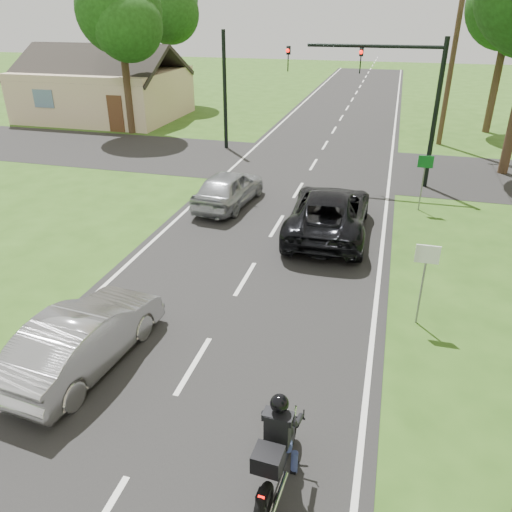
# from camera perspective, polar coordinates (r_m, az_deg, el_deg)

# --- Properties ---
(ground) EXTENTS (140.00, 140.00, 0.00)m
(ground) POSITION_cam_1_polar(r_m,az_deg,el_deg) (11.22, -7.13, -12.30)
(ground) COLOR #2B4E16
(ground) RESTS_ON ground
(road) EXTENTS (8.00, 100.00, 0.01)m
(road) POSITION_cam_1_polar(r_m,az_deg,el_deg) (19.64, 3.73, 5.66)
(road) COLOR black
(road) RESTS_ON ground
(cross_road) EXTENTS (60.00, 7.00, 0.01)m
(cross_road) POSITION_cam_1_polar(r_m,az_deg,el_deg) (25.25, 6.58, 10.33)
(cross_road) COLOR black
(cross_road) RESTS_ON ground
(motorcycle_rider) EXTENTS (0.61, 2.14, 1.84)m
(motorcycle_rider) POSITION_cam_1_polar(r_m,az_deg,el_deg) (8.43, 2.39, -21.58)
(motorcycle_rider) COLOR black
(motorcycle_rider) RESTS_ON ground
(dark_suv) EXTENTS (2.72, 5.60, 1.53)m
(dark_suv) POSITION_cam_1_polar(r_m,az_deg,el_deg) (17.12, 8.34, 4.98)
(dark_suv) COLOR black
(dark_suv) RESTS_ON road
(silver_sedan) EXTENTS (1.85, 4.28, 1.37)m
(silver_sedan) POSITION_cam_1_polar(r_m,az_deg,el_deg) (11.37, -19.01, -8.77)
(silver_sedan) COLOR #AEAEB3
(silver_sedan) RESTS_ON road
(silver_suv) EXTENTS (2.06, 4.27, 1.41)m
(silver_suv) POSITION_cam_1_polar(r_m,az_deg,el_deg) (19.53, -3.14, 7.77)
(silver_suv) COLOR #9EA1A6
(silver_suv) RESTS_ON road
(traffic_signal) EXTENTS (6.38, 0.44, 6.00)m
(traffic_signal) POSITION_cam_1_polar(r_m,az_deg,el_deg) (22.18, 15.26, 18.30)
(traffic_signal) COLOR black
(traffic_signal) RESTS_ON ground
(signal_pole_far) EXTENTS (0.20, 0.20, 6.00)m
(signal_pole_far) POSITION_cam_1_polar(r_m,az_deg,el_deg) (27.73, -3.58, 18.25)
(signal_pole_far) COLOR black
(signal_pole_far) RESTS_ON ground
(utility_pole_far) EXTENTS (1.60, 0.28, 10.00)m
(utility_pole_far) POSITION_cam_1_polar(r_m,az_deg,el_deg) (30.17, 21.72, 21.24)
(utility_pole_far) COLOR #503924
(utility_pole_far) RESTS_ON ground
(sign_white) EXTENTS (0.55, 0.07, 2.12)m
(sign_white) POSITION_cam_1_polar(r_m,az_deg,el_deg) (12.28, 18.81, -1.05)
(sign_white) COLOR slate
(sign_white) RESTS_ON ground
(sign_green) EXTENTS (0.55, 0.07, 2.12)m
(sign_green) POSITION_cam_1_polar(r_m,az_deg,el_deg) (19.77, 18.70, 9.33)
(sign_green) COLOR slate
(sign_green) RESTS_ON ground
(tree_left_near) EXTENTS (5.12, 4.96, 9.22)m
(tree_left_near) POSITION_cam_1_polar(r_m,az_deg,el_deg) (31.72, -15.06, 24.95)
(tree_left_near) COLOR #332316
(tree_left_near) RESTS_ON ground
(tree_left_far) EXTENTS (5.76, 5.58, 10.14)m
(tree_left_far) POSITION_cam_1_polar(r_m,az_deg,el_deg) (41.52, -10.46, 26.40)
(tree_left_far) COLOR #332316
(tree_left_far) RESTS_ON ground
(house) EXTENTS (10.20, 8.00, 4.84)m
(house) POSITION_cam_1_polar(r_m,az_deg,el_deg) (37.87, -16.88, 17.59)
(house) COLOR #CCB38D
(house) RESTS_ON ground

